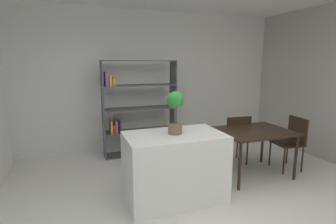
{
  "coord_description": "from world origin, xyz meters",
  "views": [
    {
      "loc": [
        -1.3,
        -2.57,
        1.82
      ],
      "look_at": [
        -0.01,
        1.04,
        1.08
      ],
      "focal_mm": 28.27,
      "sensor_mm": 36.0,
      "label": 1
    }
  ],
  "objects_px": {
    "dining_table": "(254,135)",
    "dining_chair_window_side": "(292,138)",
    "kitchen_island": "(174,167)",
    "potted_plant_on_island": "(175,108)",
    "open_bookshelf": "(135,107)",
    "dining_chair_far": "(236,135)"
  },
  "relations": [
    {
      "from": "kitchen_island",
      "to": "dining_chair_window_side",
      "type": "height_order",
      "value": "dining_chair_window_side"
    },
    {
      "from": "potted_plant_on_island",
      "to": "open_bookshelf",
      "type": "xyz_separation_m",
      "value": [
        -0.11,
        1.87,
        -0.29
      ]
    },
    {
      "from": "kitchen_island",
      "to": "dining_chair_far",
      "type": "bearing_deg",
      "value": 27.7
    },
    {
      "from": "potted_plant_on_island",
      "to": "open_bookshelf",
      "type": "relative_size",
      "value": 0.3
    },
    {
      "from": "kitchen_island",
      "to": "potted_plant_on_island",
      "type": "xyz_separation_m",
      "value": [
        0.01,
        0.02,
        0.78
      ]
    },
    {
      "from": "kitchen_island",
      "to": "dining_chair_window_side",
      "type": "relative_size",
      "value": 1.42
    },
    {
      "from": "potted_plant_on_island",
      "to": "dining_table",
      "type": "distance_m",
      "value": 1.57
    },
    {
      "from": "open_bookshelf",
      "to": "dining_table",
      "type": "relative_size",
      "value": 1.62
    },
    {
      "from": "kitchen_island",
      "to": "open_bookshelf",
      "type": "xyz_separation_m",
      "value": [
        -0.1,
        1.88,
        0.49
      ]
    },
    {
      "from": "dining_table",
      "to": "kitchen_island",
      "type": "bearing_deg",
      "value": -168.93
    },
    {
      "from": "dining_table",
      "to": "dining_chair_window_side",
      "type": "bearing_deg",
      "value": -0.77
    },
    {
      "from": "open_bookshelf",
      "to": "dining_chair_far",
      "type": "distance_m",
      "value": 1.95
    },
    {
      "from": "potted_plant_on_island",
      "to": "open_bookshelf",
      "type": "bearing_deg",
      "value": 93.52
    },
    {
      "from": "potted_plant_on_island",
      "to": "dining_table",
      "type": "xyz_separation_m",
      "value": [
        1.44,
        0.27,
        -0.56
      ]
    },
    {
      "from": "dining_chair_far",
      "to": "dining_table",
      "type": "bearing_deg",
      "value": 97.05
    },
    {
      "from": "dining_chair_window_side",
      "to": "dining_chair_far",
      "type": "bearing_deg",
      "value": -115.13
    },
    {
      "from": "dining_chair_window_side",
      "to": "dining_chair_far",
      "type": "distance_m",
      "value": 0.92
    },
    {
      "from": "potted_plant_on_island",
      "to": "dining_chair_window_side",
      "type": "bearing_deg",
      "value": 6.64
    },
    {
      "from": "open_bookshelf",
      "to": "potted_plant_on_island",
      "type": "bearing_deg",
      "value": -86.48
    },
    {
      "from": "dining_chair_far",
      "to": "potted_plant_on_island",
      "type": "bearing_deg",
      "value": 33.33
    },
    {
      "from": "kitchen_island",
      "to": "dining_table",
      "type": "xyz_separation_m",
      "value": [
        1.46,
        0.28,
        0.22
      ]
    },
    {
      "from": "potted_plant_on_island",
      "to": "open_bookshelf",
      "type": "height_order",
      "value": "open_bookshelf"
    }
  ]
}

